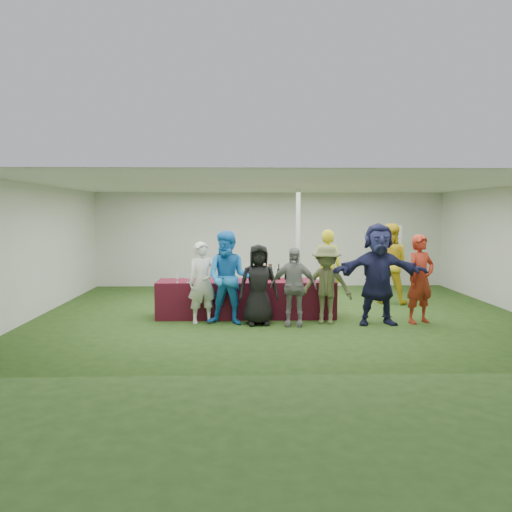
{
  "coord_description": "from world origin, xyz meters",
  "views": [
    {
      "loc": [
        -0.78,
        -10.38,
        2.13
      ],
      "look_at": [
        -0.52,
        -0.3,
        1.25
      ],
      "focal_mm": 35.0,
      "sensor_mm": 36.0,
      "label": 1
    }
  ],
  "objects_px": {
    "dump_bucket": "(329,277)",
    "customer_4": "(326,284)",
    "serving_table": "(246,299)",
    "staff_pourer": "(327,268)",
    "customer_2": "(258,285)",
    "customer_1": "(229,278)",
    "customer_5": "(378,274)",
    "wine_list_sign": "(392,243)",
    "customer_0": "(203,283)",
    "customer_3": "(293,286)",
    "customer_6": "(420,279)",
    "staff_back": "(389,263)"
  },
  "relations": [
    {
      "from": "serving_table",
      "to": "customer_0",
      "type": "height_order",
      "value": "customer_0"
    },
    {
      "from": "staff_pourer",
      "to": "serving_table",
      "type": "bearing_deg",
      "value": 55.66
    },
    {
      "from": "dump_bucket",
      "to": "staff_back",
      "type": "distance_m",
      "value": 2.39
    },
    {
      "from": "wine_list_sign",
      "to": "customer_1",
      "type": "relative_size",
      "value": 1.01
    },
    {
      "from": "serving_table",
      "to": "staff_pourer",
      "type": "distance_m",
      "value": 2.25
    },
    {
      "from": "customer_3",
      "to": "customer_6",
      "type": "distance_m",
      "value": 2.47
    },
    {
      "from": "customer_3",
      "to": "customer_4",
      "type": "relative_size",
      "value": 0.98
    },
    {
      "from": "staff_pourer",
      "to": "customer_5",
      "type": "distance_m",
      "value": 2.02
    },
    {
      "from": "staff_back",
      "to": "wine_list_sign",
      "type": "bearing_deg",
      "value": -88.96
    },
    {
      "from": "customer_0",
      "to": "customer_4",
      "type": "xyz_separation_m",
      "value": [
        2.37,
        -0.11,
        -0.03
      ]
    },
    {
      "from": "staff_back",
      "to": "customer_6",
      "type": "bearing_deg",
      "value": 109.56
    },
    {
      "from": "serving_table",
      "to": "staff_back",
      "type": "height_order",
      "value": "staff_back"
    },
    {
      "from": "wine_list_sign",
      "to": "customer_3",
      "type": "distance_m",
      "value": 4.89
    },
    {
      "from": "customer_4",
      "to": "customer_2",
      "type": "bearing_deg",
      "value": -163.57
    },
    {
      "from": "wine_list_sign",
      "to": "staff_pourer",
      "type": "height_order",
      "value": "wine_list_sign"
    },
    {
      "from": "staff_pourer",
      "to": "customer_1",
      "type": "distance_m",
      "value": 2.87
    },
    {
      "from": "wine_list_sign",
      "to": "customer_4",
      "type": "bearing_deg",
      "value": -122.79
    },
    {
      "from": "serving_table",
      "to": "customer_2",
      "type": "relative_size",
      "value": 2.35
    },
    {
      "from": "customer_0",
      "to": "customer_3",
      "type": "height_order",
      "value": "customer_0"
    },
    {
      "from": "customer_1",
      "to": "customer_6",
      "type": "distance_m",
      "value": 3.69
    },
    {
      "from": "serving_table",
      "to": "dump_bucket",
      "type": "height_order",
      "value": "dump_bucket"
    },
    {
      "from": "customer_5",
      "to": "customer_6",
      "type": "distance_m",
      "value": 0.86
    },
    {
      "from": "customer_0",
      "to": "serving_table",
      "type": "bearing_deg",
      "value": 13.95
    },
    {
      "from": "dump_bucket",
      "to": "customer_4",
      "type": "height_order",
      "value": "customer_4"
    },
    {
      "from": "staff_back",
      "to": "customer_2",
      "type": "xyz_separation_m",
      "value": [
        -3.13,
        -2.16,
        -0.17
      ]
    },
    {
      "from": "serving_table",
      "to": "customer_3",
      "type": "distance_m",
      "value": 1.26
    },
    {
      "from": "staff_back",
      "to": "customer_1",
      "type": "distance_m",
      "value": 4.27
    },
    {
      "from": "staff_back",
      "to": "serving_table",
      "type": "bearing_deg",
      "value": 43.25
    },
    {
      "from": "staff_back",
      "to": "customer_5",
      "type": "distance_m",
      "value": 2.36
    },
    {
      "from": "dump_bucket",
      "to": "customer_2",
      "type": "bearing_deg",
      "value": -161.24
    },
    {
      "from": "serving_table",
      "to": "staff_back",
      "type": "relative_size",
      "value": 1.92
    },
    {
      "from": "customer_5",
      "to": "customer_1",
      "type": "bearing_deg",
      "value": 179.17
    },
    {
      "from": "serving_table",
      "to": "wine_list_sign",
      "type": "bearing_deg",
      "value": 37.71
    },
    {
      "from": "staff_pourer",
      "to": "customer_6",
      "type": "height_order",
      "value": "staff_pourer"
    },
    {
      "from": "customer_1",
      "to": "customer_6",
      "type": "bearing_deg",
      "value": 12.76
    },
    {
      "from": "customer_0",
      "to": "customer_1",
      "type": "xyz_separation_m",
      "value": [
        0.5,
        -0.15,
        0.11
      ]
    },
    {
      "from": "customer_2",
      "to": "wine_list_sign",
      "type": "bearing_deg",
      "value": 41.01
    },
    {
      "from": "customer_0",
      "to": "customer_5",
      "type": "relative_size",
      "value": 0.81
    },
    {
      "from": "customer_6",
      "to": "customer_5",
      "type": "bearing_deg",
      "value": 163.41
    },
    {
      "from": "staff_pourer",
      "to": "customer_2",
      "type": "distance_m",
      "value": 2.49
    },
    {
      "from": "serving_table",
      "to": "customer_4",
      "type": "height_order",
      "value": "customer_4"
    },
    {
      "from": "serving_table",
      "to": "customer_0",
      "type": "relative_size",
      "value": 2.29
    },
    {
      "from": "staff_pourer",
      "to": "customer_4",
      "type": "distance_m",
      "value": 1.85
    },
    {
      "from": "staff_pourer",
      "to": "customer_1",
      "type": "height_order",
      "value": "customer_1"
    },
    {
      "from": "wine_list_sign",
      "to": "staff_back",
      "type": "height_order",
      "value": "staff_back"
    },
    {
      "from": "staff_pourer",
      "to": "staff_back",
      "type": "relative_size",
      "value": 0.93
    },
    {
      "from": "customer_3",
      "to": "customer_5",
      "type": "distance_m",
      "value": 1.64
    },
    {
      "from": "customer_4",
      "to": "customer_6",
      "type": "relative_size",
      "value": 0.89
    },
    {
      "from": "customer_0",
      "to": "staff_back",
      "type": "bearing_deg",
      "value": 6.86
    },
    {
      "from": "staff_back",
      "to": "customer_0",
      "type": "distance_m",
      "value": 4.65
    }
  ]
}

